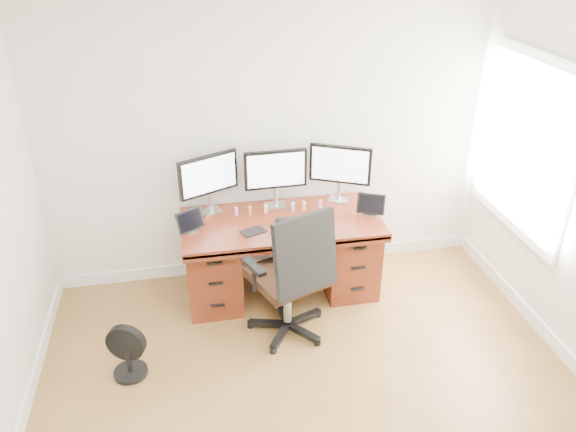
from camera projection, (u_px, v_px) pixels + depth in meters
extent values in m
cube|color=white|center=(272.00, 135.00, 4.90)|extent=(4.00, 0.10, 2.70)
cube|color=white|center=(526.00, 145.00, 4.55)|extent=(0.04, 1.30, 1.50)
cube|color=white|center=(524.00, 146.00, 4.55)|extent=(0.01, 1.15, 1.35)
cube|color=#5B2212|center=(281.00, 223.00, 4.81)|extent=(1.70, 0.80, 0.05)
cube|color=#5B2212|center=(213.00, 265.00, 4.91)|extent=(0.45, 0.70, 0.70)
cube|color=#5B2212|center=(346.00, 251.00, 5.11)|extent=(0.45, 0.70, 0.70)
cube|color=#47190D|center=(276.00, 228.00, 5.17)|extent=(0.74, 0.03, 0.40)
cylinder|color=black|center=(288.00, 325.00, 4.67)|extent=(0.81, 0.81, 0.09)
cylinder|color=silver|center=(288.00, 299.00, 4.54)|extent=(0.07, 0.07, 0.44)
cube|color=black|center=(287.00, 276.00, 4.44)|extent=(0.68, 0.67, 0.08)
cube|color=black|center=(305.00, 255.00, 4.10)|extent=(0.50, 0.24, 0.61)
cube|color=black|center=(254.00, 266.00, 4.20)|extent=(0.16, 0.27, 0.03)
cube|color=black|center=(319.00, 244.00, 4.48)|extent=(0.16, 0.27, 0.03)
cylinder|color=black|center=(131.00, 372.00, 4.23)|extent=(0.25, 0.25, 0.03)
cylinder|color=black|center=(129.00, 360.00, 4.17)|extent=(0.04, 0.04, 0.21)
cylinder|color=black|center=(126.00, 344.00, 4.10)|extent=(0.30, 0.16, 0.30)
cube|color=silver|center=(211.00, 211.00, 4.93)|extent=(0.22, 0.20, 0.01)
cylinder|color=silver|center=(210.00, 202.00, 4.89)|extent=(0.04, 0.04, 0.18)
cube|color=black|center=(208.00, 175.00, 4.76)|extent=(0.51, 0.27, 0.35)
cube|color=white|center=(210.00, 175.00, 4.75)|extent=(0.45, 0.22, 0.30)
cube|color=silver|center=(276.00, 205.00, 5.02)|extent=(0.18, 0.14, 0.01)
cylinder|color=silver|center=(276.00, 197.00, 4.98)|extent=(0.04, 0.04, 0.18)
cube|color=black|center=(276.00, 169.00, 4.86)|extent=(0.55, 0.05, 0.35)
cube|color=white|center=(276.00, 170.00, 4.84)|extent=(0.50, 0.02, 0.30)
cube|color=silver|center=(339.00, 200.00, 5.12)|extent=(0.22, 0.20, 0.01)
cylinder|color=silver|center=(339.00, 191.00, 5.08)|extent=(0.04, 0.04, 0.18)
cube|color=black|center=(340.00, 164.00, 4.95)|extent=(0.51, 0.27, 0.35)
cube|color=white|center=(340.00, 165.00, 4.94)|extent=(0.45, 0.22, 0.30)
cube|color=silver|center=(191.00, 231.00, 4.62)|extent=(0.13, 0.12, 0.01)
cube|color=black|center=(190.00, 221.00, 4.58)|extent=(0.24, 0.18, 0.17)
cube|color=silver|center=(370.00, 214.00, 4.88)|extent=(0.12, 0.11, 0.01)
cube|color=black|center=(371.00, 204.00, 4.83)|extent=(0.25, 0.16, 0.17)
cube|color=white|center=(289.00, 228.00, 4.65)|extent=(0.29, 0.17, 0.01)
cube|color=silver|center=(308.00, 225.00, 4.70)|extent=(0.18, 0.18, 0.01)
cube|color=black|center=(253.00, 231.00, 4.61)|extent=(0.23, 0.18, 0.01)
cube|color=black|center=(283.00, 219.00, 4.80)|extent=(0.14, 0.08, 0.01)
cylinder|color=#A26DCF|center=(236.00, 213.00, 4.85)|extent=(0.03, 0.03, 0.06)
sphere|color=#A26DCF|center=(236.00, 209.00, 4.83)|extent=(0.03, 0.03, 0.03)
cylinder|color=#936441|center=(250.00, 212.00, 4.87)|extent=(0.03, 0.03, 0.06)
sphere|color=#936441|center=(250.00, 207.00, 4.85)|extent=(0.03, 0.03, 0.03)
cylinder|color=#D8CA6D|center=(266.00, 210.00, 4.89)|extent=(0.03, 0.03, 0.06)
sphere|color=#D8CA6D|center=(266.00, 206.00, 4.87)|extent=(0.03, 0.03, 0.03)
cylinder|color=#69A5F1|center=(293.00, 208.00, 4.93)|extent=(0.03, 0.03, 0.06)
sphere|color=#69A5F1|center=(293.00, 204.00, 4.91)|extent=(0.03, 0.03, 0.03)
cylinder|color=#FBAF57|center=(304.00, 207.00, 4.95)|extent=(0.03, 0.03, 0.06)
sphere|color=#FBAF57|center=(304.00, 203.00, 4.93)|extent=(0.03, 0.03, 0.03)
cylinder|color=pink|center=(320.00, 205.00, 4.97)|extent=(0.03, 0.03, 0.06)
sphere|color=pink|center=(320.00, 201.00, 4.95)|extent=(0.03, 0.03, 0.03)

